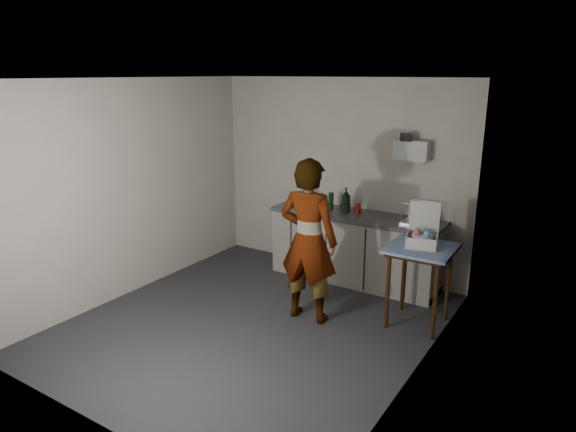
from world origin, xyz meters
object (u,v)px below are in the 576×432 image
Objects in this scene: soda_can at (358,209)px; kitchen_counter at (355,250)px; dish_rack at (418,219)px; soap_bottle at (346,200)px; paper_towel at (306,197)px; standing_man at (308,241)px; dark_bottle at (331,201)px; side_table at (421,257)px; bakery_box at (422,237)px.

kitchen_counter is at bearing -120.83° from soda_can.
soda_can is at bearing 179.01° from dish_rack.
soda_can is (0.01, 0.02, 0.55)m from kitchen_counter.
soap_bottle reaches higher than paper_towel.
standing_man reaches higher than kitchen_counter.
soap_bottle is 0.60m from paper_towel.
dish_rack is (1.18, -0.00, -0.06)m from dark_bottle.
dish_rack is at bearing -126.83° from standing_man.
soda_can reaches higher than side_table.
soap_bottle is at bearing -1.50° from paper_towel.
paper_towel is 0.58× the size of bakery_box.
kitchen_counter is 0.70m from dark_bottle.
dark_bottle reaches higher than side_table.
standing_man is at bearing -89.48° from soda_can.
dark_bottle reaches higher than kitchen_counter.
side_table is 0.49× the size of standing_man.
dark_bottle is (-0.37, 0.01, 0.60)m from kitchen_counter.
paper_towel is at bearing 178.50° from soap_bottle.
dark_bottle is at bearing -77.43° from standing_man.
side_table is at bearing -34.70° from soda_can.
soap_bottle is 0.73× the size of bakery_box.
bakery_box reaches higher than dish_rack.
bakery_box is (-0.02, 0.05, 0.21)m from side_table.
dish_rack is (-0.29, 0.74, 0.20)m from side_table.
soda_can is 0.57× the size of dark_bottle.
standing_man is 7.79× the size of dark_bottle.
side_table is at bearing -68.39° from dish_rack.
kitchen_counter is 1.40m from bakery_box.
dark_bottle is 0.52× the size of bakery_box.
soda_can is at bearing 59.17° from kitchen_counter.
soap_bottle is 0.19m from soda_can.
bakery_box is (1.06, 0.56, 0.08)m from standing_man.
soda_can is (-1.09, 0.75, 0.21)m from side_table.
paper_towel is (-0.76, -0.02, 0.06)m from soda_can.
bakery_box reaches higher than soda_can.
paper_towel is (-0.37, -0.00, 0.01)m from dark_bottle.
dark_bottle is 1.18m from dish_rack.
kitchen_counter is 0.55m from soda_can.
kitchen_counter is 2.53× the size of side_table.
soda_can is 0.39m from dark_bottle.
dish_rack is at bearing -0.99° from soda_can.
kitchen_counter reaches higher than side_table.
soap_bottle is at bearing 137.86° from bakery_box.
kitchen_counter is 0.66m from soap_bottle.
side_table is (1.10, -0.73, 0.34)m from kitchen_counter.
dish_rack is at bearing -0.06° from dark_bottle.
soap_bottle reaches higher than kitchen_counter.
side_table is 1.34m from soda_can.
kitchen_counter is at bearing 3.97° from soap_bottle.
bakery_box reaches higher than soap_bottle.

